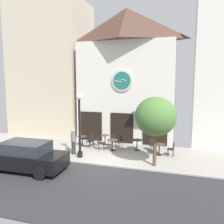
{
  "coord_description": "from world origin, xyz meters",
  "views": [
    {
      "loc": [
        4.47,
        -12.02,
        4.77
      ],
      "look_at": [
        -0.09,
        2.57,
        2.71
      ],
      "focal_mm": 37.78,
      "sensor_mm": 36.0,
      "label": 1
    }
  ],
  "objects_px": {
    "cafe_chair_facing_wall": "(100,142)",
    "cafe_table_center_left": "(137,143)",
    "cafe_chair_corner": "(120,141)",
    "street_lamp": "(80,125)",
    "cafe_chair_left_end": "(172,148)",
    "pedestrian_grey": "(73,141)",
    "cafe_chair_curbside": "(91,140)",
    "cafe_chair_right_end": "(94,139)",
    "cafe_table_leftmost": "(112,143)",
    "cafe_table_rightmost": "(159,147)",
    "cafe_chair_near_lamp": "(153,144)",
    "street_tree": "(155,117)",
    "cafe_table_center": "(105,138)",
    "parked_car_black": "(26,156)",
    "cafe_chair_facing_street": "(112,140)",
    "cafe_table_center_right": "(82,139)"
  },
  "relations": [
    {
      "from": "cafe_table_center_left",
      "to": "cafe_chair_curbside",
      "type": "distance_m",
      "value": 3.29
    },
    {
      "from": "cafe_chair_near_lamp",
      "to": "cafe_chair_facing_wall",
      "type": "bearing_deg",
      "value": -167.86
    },
    {
      "from": "cafe_table_rightmost",
      "to": "cafe_chair_corner",
      "type": "relative_size",
      "value": 0.86
    },
    {
      "from": "cafe_table_leftmost",
      "to": "cafe_table_center_left",
      "type": "height_order",
      "value": "cafe_table_leftmost"
    },
    {
      "from": "cafe_table_leftmost",
      "to": "cafe_chair_corner",
      "type": "bearing_deg",
      "value": 64.31
    },
    {
      "from": "cafe_chair_facing_street",
      "to": "cafe_chair_right_end",
      "type": "bearing_deg",
      "value": -173.55
    },
    {
      "from": "cafe_chair_facing_wall",
      "to": "cafe_table_center_left",
      "type": "bearing_deg",
      "value": 15.48
    },
    {
      "from": "street_lamp",
      "to": "cafe_chair_corner",
      "type": "xyz_separation_m",
      "value": [
        1.88,
        2.7,
        -1.49
      ]
    },
    {
      "from": "cafe_chair_curbside",
      "to": "cafe_chair_right_end",
      "type": "distance_m",
      "value": 0.56
    },
    {
      "from": "cafe_table_leftmost",
      "to": "cafe_table_rightmost",
      "type": "bearing_deg",
      "value": -0.3
    },
    {
      "from": "cafe_chair_facing_wall",
      "to": "pedestrian_grey",
      "type": "xyz_separation_m",
      "value": [
        -1.32,
        -1.39,
        0.33
      ]
    },
    {
      "from": "cafe_chair_left_end",
      "to": "pedestrian_grey",
      "type": "distance_m",
      "value": 6.32
    },
    {
      "from": "cafe_table_center",
      "to": "cafe_table_leftmost",
      "type": "relative_size",
      "value": 0.96
    },
    {
      "from": "cafe_table_center",
      "to": "cafe_chair_left_end",
      "type": "xyz_separation_m",
      "value": [
        4.94,
        -1.32,
        0.05
      ]
    },
    {
      "from": "street_lamp",
      "to": "cafe_chair_corner",
      "type": "bearing_deg",
      "value": 55.17
    },
    {
      "from": "pedestrian_grey",
      "to": "cafe_table_center_left",
      "type": "bearing_deg",
      "value": 28.76
    },
    {
      "from": "cafe_chair_facing_street",
      "to": "cafe_chair_left_end",
      "type": "xyz_separation_m",
      "value": [
        4.24,
        -0.95,
        0.0
      ]
    },
    {
      "from": "cafe_table_center_right",
      "to": "cafe_chair_left_end",
      "type": "relative_size",
      "value": 0.81
    },
    {
      "from": "cafe_chair_near_lamp",
      "to": "street_tree",
      "type": "bearing_deg",
      "value": -80.33
    },
    {
      "from": "cafe_table_center",
      "to": "street_lamp",
      "type": "bearing_deg",
      "value": -99.45
    },
    {
      "from": "cafe_table_rightmost",
      "to": "cafe_chair_facing_wall",
      "type": "relative_size",
      "value": 0.86
    },
    {
      "from": "cafe_chair_near_lamp",
      "to": "cafe_chair_left_end",
      "type": "distance_m",
      "value": 1.48
    },
    {
      "from": "cafe_chair_near_lamp",
      "to": "parked_car_black",
      "type": "distance_m",
      "value": 8.1
    },
    {
      "from": "cafe_table_rightmost",
      "to": "cafe_chair_near_lamp",
      "type": "height_order",
      "value": "cafe_chair_near_lamp"
    },
    {
      "from": "cafe_table_rightmost",
      "to": "cafe_chair_left_end",
      "type": "distance_m",
      "value": 0.8
    },
    {
      "from": "cafe_chair_right_end",
      "to": "cafe_chair_left_end",
      "type": "distance_m",
      "value": 5.63
    },
    {
      "from": "cafe_chair_near_lamp",
      "to": "cafe_chair_right_end",
      "type": "relative_size",
      "value": 1.0
    },
    {
      "from": "cafe_chair_corner",
      "to": "cafe_chair_right_end",
      "type": "bearing_deg",
      "value": 179.96
    },
    {
      "from": "street_lamp",
      "to": "pedestrian_grey",
      "type": "height_order",
      "value": "street_lamp"
    },
    {
      "from": "cafe_chair_left_end",
      "to": "pedestrian_grey",
      "type": "bearing_deg",
      "value": -166.76
    },
    {
      "from": "cafe_chair_facing_street",
      "to": "cafe_table_center_left",
      "type": "bearing_deg",
      "value": -9.85
    },
    {
      "from": "street_lamp",
      "to": "cafe_chair_corner",
      "type": "relative_size",
      "value": 4.42
    },
    {
      "from": "cafe_chair_facing_wall",
      "to": "cafe_chair_near_lamp",
      "type": "bearing_deg",
      "value": 12.14
    },
    {
      "from": "street_tree",
      "to": "cafe_chair_curbside",
      "type": "height_order",
      "value": "street_tree"
    },
    {
      "from": "cafe_table_rightmost",
      "to": "cafe_chair_left_end",
      "type": "bearing_deg",
      "value": -1.88
    },
    {
      "from": "street_lamp",
      "to": "cafe_chair_near_lamp",
      "type": "distance_m",
      "value": 5.14
    },
    {
      "from": "cafe_table_center_left",
      "to": "cafe_table_center",
      "type": "bearing_deg",
      "value": 164.87
    },
    {
      "from": "cafe_table_leftmost",
      "to": "cafe_table_center_left",
      "type": "xyz_separation_m",
      "value": [
        1.6,
        0.59,
        -0.02
      ]
    },
    {
      "from": "cafe_chair_curbside",
      "to": "parked_car_black",
      "type": "distance_m",
      "value": 5.24
    },
    {
      "from": "street_lamp",
      "to": "cafe_chair_right_end",
      "type": "bearing_deg",
      "value": 92.16
    },
    {
      "from": "cafe_table_center",
      "to": "cafe_chair_corner",
      "type": "relative_size",
      "value": 0.81
    },
    {
      "from": "cafe_table_leftmost",
      "to": "cafe_chair_facing_wall",
      "type": "distance_m",
      "value": 0.87
    },
    {
      "from": "cafe_table_rightmost",
      "to": "cafe_table_center_right",
      "type": "bearing_deg",
      "value": 175.12
    },
    {
      "from": "cafe_chair_corner",
      "to": "street_lamp",
      "type": "bearing_deg",
      "value": -124.83
    },
    {
      "from": "cafe_table_center_right",
      "to": "cafe_chair_corner",
      "type": "distance_m",
      "value": 2.83
    },
    {
      "from": "street_tree",
      "to": "street_lamp",
      "type": "bearing_deg",
      "value": 178.58
    },
    {
      "from": "pedestrian_grey",
      "to": "cafe_table_center_right",
      "type": "bearing_deg",
      "value": 97.76
    },
    {
      "from": "cafe_chair_facing_wall",
      "to": "parked_car_black",
      "type": "bearing_deg",
      "value": -118.19
    },
    {
      "from": "cafe_chair_facing_wall",
      "to": "street_tree",
      "type": "bearing_deg",
      "value": -26.2
    },
    {
      "from": "cafe_chair_corner",
      "to": "parked_car_black",
      "type": "distance_m",
      "value": 6.66
    }
  ]
}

